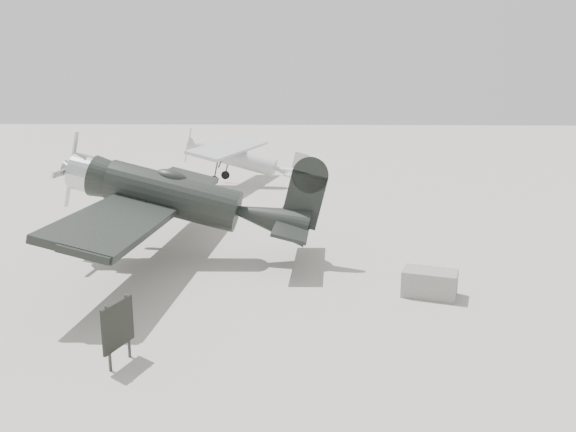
# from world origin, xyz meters

# --- Properties ---
(ground) EXTENTS (160.00, 160.00, 0.00)m
(ground) POSITION_xyz_m (0.00, 0.00, 0.00)
(ground) COLOR gray
(ground) RESTS_ON ground
(lowwing_monoplane) EXTENTS (8.92, 12.41, 4.02)m
(lowwing_monoplane) POSITION_xyz_m (-4.92, 1.23, 2.13)
(lowwing_monoplane) COLOR black
(lowwing_monoplane) RESTS_ON ground
(highwing_monoplane) EXTENTS (7.71, 10.80, 3.05)m
(highwing_monoplane) POSITION_xyz_m (-5.01, 16.65, 1.91)
(highwing_monoplane) COLOR #A4A6A9
(highwing_monoplane) RESTS_ON ground
(equipment_block) EXTENTS (1.72, 1.36, 0.75)m
(equipment_block) POSITION_xyz_m (2.84, -2.00, 0.38)
(equipment_block) COLOR slate
(equipment_block) RESTS_ON ground
(sign_board) EXTENTS (0.36, 0.99, 1.47)m
(sign_board) POSITION_xyz_m (-4.68, -6.50, 0.88)
(sign_board) COLOR #333333
(sign_board) RESTS_ON ground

